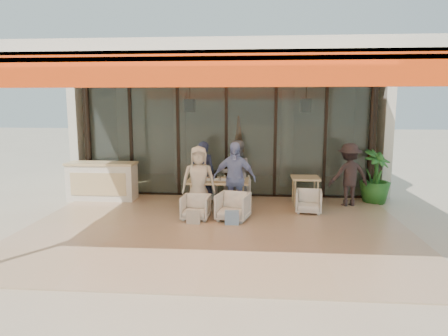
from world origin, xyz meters
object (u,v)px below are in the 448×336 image
Objects in this scene: chair_near_left at (196,206)px; diner_navy at (204,173)px; chair_far_left at (206,189)px; standing_woman at (349,175)px; chair_far_right at (237,187)px; diner_grey at (236,173)px; host_counter at (102,181)px; dining_table at (218,182)px; side_chair at (309,200)px; diner_periwinkle at (234,179)px; potted_palm at (375,177)px; chair_near_right at (233,205)px; diner_cream at (199,180)px; side_table at (305,181)px.

diner_navy is (0.00, 1.40, 0.52)m from chair_near_left.
standing_woman is (3.70, -0.39, 0.50)m from chair_far_left.
diner_navy is at bearing 26.68° from chair_far_right.
diner_grey is at bearing -11.65° from standing_woman.
host_counter is at bearing -9.00° from diner_grey.
side_chair is (2.20, -0.19, -0.38)m from dining_table.
host_counter is 1.07× the size of diner_periwinkle.
side_chair is at bearing -4.87° from dining_table.
dining_table reaches higher than side_chair.
diner_navy reaches higher than host_counter.
chair_far_left is at bearing -179.53° from potted_palm.
chair_far_left and chair_near_left have the same top height.
dining_table reaches higher than chair_near_right.
chair_near_right is at bearing -38.73° from diner_cream.
diner_cream is at bearing 42.13° from diner_grey.
chair_far_right is 1.18× the size of chair_near_left.
side_chair is (1.77, -0.63, -0.53)m from diner_grey.
diner_periwinkle is (0.84, 0.50, 0.55)m from chair_near_left.
dining_table is 1.06× the size of potted_palm.
side_chair is (1.77, -1.13, -0.06)m from chair_far_right.
diner_cream is at bearing 1.40° from standing_woman.
diner_navy is at bearing 86.85° from chair_far_left.
potted_palm is (4.48, 1.94, 0.39)m from chair_near_left.
diner_periwinkle is at bearing -46.80° from dining_table.
host_counter reaches higher than chair_near_left.
diner_cream is (0.00, -1.40, 0.50)m from chair_far_left.
chair_far_left is at bearing 4.80° from host_counter.
diner_navy is at bearing -177.40° from side_table.
chair_near_left is 0.90× the size of chair_near_right.
chair_far_right is 2.11m from side_chair.
diner_grey is (0.00, 1.40, 0.50)m from chair_near_right.
side_chair is 0.38× the size of standing_woman.
chair_near_right is 0.49× the size of potted_palm.
standing_woman is 0.90m from potted_palm.
side_table is at bearing 13.32° from diner_cream.
diner_navy is at bearing 132.85° from dining_table.
chair_far_right is at bearing 154.77° from side_chair.
host_counter is 3.67m from diner_grey.
diner_navy reaches higher than chair_far_right.
chair_near_left is at bearing -30.71° from host_counter.
diner_grey reaches higher than potted_palm.
diner_periwinkle is (0.00, 0.50, 0.52)m from chair_near_right.
diner_cream reaches higher than chair_near_left.
chair_far_left is 0.38× the size of diner_cream.
chair_near_left is at bearing -156.32° from side_chair.
standing_woman is at bearing 41.56° from chair_near_right.
dining_table is 2.27m from side_table.
standing_woman is (2.86, 0.11, -0.03)m from diner_grey.
chair_near_left is at bearing 54.19° from diner_grey.
dining_table is 0.92× the size of diner_cream.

